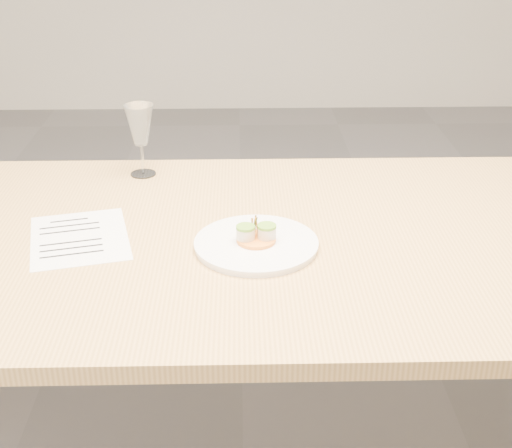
{
  "coord_description": "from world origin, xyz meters",
  "views": [
    {
      "loc": [
        -0.0,
        -1.51,
        1.52
      ],
      "look_at": [
        0.04,
        -0.05,
        0.8
      ],
      "focal_mm": 50.0,
      "sensor_mm": 36.0,
      "label": 1
    }
  ],
  "objects_px": {
    "dining_table": "(241,260)",
    "dinner_plate": "(256,243)",
    "wine_glass_1": "(140,126)",
    "recipe_sheet": "(79,238)"
  },
  "relations": [
    {
      "from": "dining_table",
      "to": "wine_glass_1",
      "type": "xyz_separation_m",
      "value": [
        -0.28,
        0.39,
        0.21
      ]
    },
    {
      "from": "dinner_plate",
      "to": "dining_table",
      "type": "bearing_deg",
      "value": 118.43
    },
    {
      "from": "dining_table",
      "to": "dinner_plate",
      "type": "xyz_separation_m",
      "value": [
        0.04,
        -0.07,
        0.08
      ]
    },
    {
      "from": "dining_table",
      "to": "wine_glass_1",
      "type": "distance_m",
      "value": 0.52
    },
    {
      "from": "dinner_plate",
      "to": "recipe_sheet",
      "type": "relative_size",
      "value": 0.87
    },
    {
      "from": "dining_table",
      "to": "dinner_plate",
      "type": "distance_m",
      "value": 0.11
    },
    {
      "from": "dining_table",
      "to": "recipe_sheet",
      "type": "height_order",
      "value": "recipe_sheet"
    },
    {
      "from": "dining_table",
      "to": "dinner_plate",
      "type": "height_order",
      "value": "dinner_plate"
    },
    {
      "from": "dining_table",
      "to": "recipe_sheet",
      "type": "relative_size",
      "value": 7.36
    },
    {
      "from": "dining_table",
      "to": "dinner_plate",
      "type": "bearing_deg",
      "value": -61.57
    }
  ]
}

